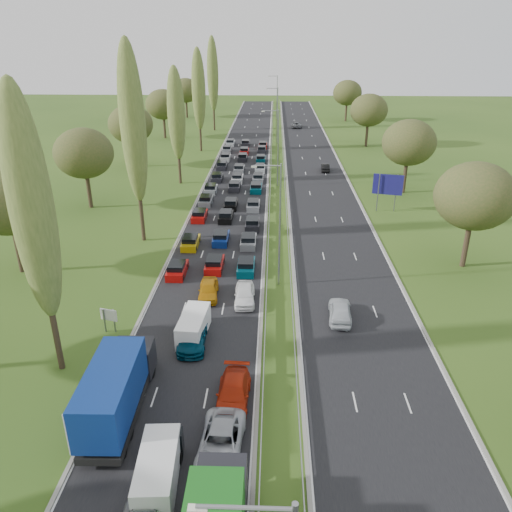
{
  "coord_description": "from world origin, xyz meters",
  "views": [
    {
      "loc": [
        3.86,
        -0.65,
        22.43
      ],
      "look_at": [
        2.15,
        46.39,
        1.5
      ],
      "focal_mm": 35.0,
      "sensor_mm": 36.0,
      "label": 1
    }
  ],
  "objects_px": {
    "blue_lorry": "(117,388)",
    "direction_sign": "(388,186)",
    "info_sign": "(109,317)",
    "near_car_2": "(131,373)",
    "white_van_rear": "(194,324)",
    "white_van_front": "(159,468)"
  },
  "relations": [
    {
      "from": "white_van_rear",
      "to": "info_sign",
      "type": "relative_size",
      "value": 2.32
    },
    {
      "from": "white_van_rear",
      "to": "direction_sign",
      "type": "relative_size",
      "value": 0.94
    },
    {
      "from": "near_car_2",
      "to": "blue_lorry",
      "type": "height_order",
      "value": "blue_lorry"
    },
    {
      "from": "white_van_front",
      "to": "near_car_2",
      "type": "bearing_deg",
      "value": 110.35
    },
    {
      "from": "near_car_2",
      "to": "direction_sign",
      "type": "relative_size",
      "value": 1.04
    },
    {
      "from": "near_car_2",
      "to": "white_van_front",
      "type": "height_order",
      "value": "white_van_front"
    },
    {
      "from": "white_van_front",
      "to": "white_van_rear",
      "type": "distance_m",
      "value": 14.64
    },
    {
      "from": "white_van_front",
      "to": "white_van_rear",
      "type": "height_order",
      "value": "white_van_front"
    },
    {
      "from": "blue_lorry",
      "to": "direction_sign",
      "type": "distance_m",
      "value": 48.6
    },
    {
      "from": "blue_lorry",
      "to": "white_van_rear",
      "type": "height_order",
      "value": "blue_lorry"
    },
    {
      "from": "white_van_front",
      "to": "info_sign",
      "type": "xyz_separation_m",
      "value": [
        -7.29,
        14.88,
        0.32
      ]
    },
    {
      "from": "info_sign",
      "to": "near_car_2",
      "type": "bearing_deg",
      "value": -61.46
    },
    {
      "from": "blue_lorry",
      "to": "white_van_rear",
      "type": "bearing_deg",
      "value": 68.94
    },
    {
      "from": "near_car_2",
      "to": "info_sign",
      "type": "distance_m",
      "value": 7.29
    },
    {
      "from": "white_van_front",
      "to": "direction_sign",
      "type": "xyz_separation_m",
      "value": [
        21.51,
        46.71,
        2.52
      ]
    },
    {
      "from": "near_car_2",
      "to": "white_van_rear",
      "type": "bearing_deg",
      "value": 58.31
    },
    {
      "from": "blue_lorry",
      "to": "info_sign",
      "type": "relative_size",
      "value": 4.67
    },
    {
      "from": "info_sign",
      "to": "white_van_rear",
      "type": "bearing_deg",
      "value": -1.98
    },
    {
      "from": "info_sign",
      "to": "direction_sign",
      "type": "height_order",
      "value": "direction_sign"
    },
    {
      "from": "blue_lorry",
      "to": "white_van_front",
      "type": "xyz_separation_m",
      "value": [
        3.69,
        -5.17,
        -1.09
      ]
    },
    {
      "from": "blue_lorry",
      "to": "white_van_rear",
      "type": "relative_size",
      "value": 2.02
    },
    {
      "from": "white_van_rear",
      "to": "direction_sign",
      "type": "distance_m",
      "value": 38.87
    }
  ]
}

